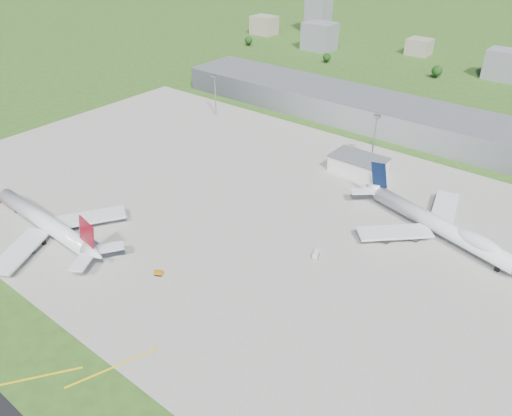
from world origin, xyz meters
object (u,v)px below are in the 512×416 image
Objects in this scene: airliner_red_twin at (48,224)px; airliner_blue_quad at (440,226)px; van_white_near at (316,254)px; tug_yellow at (159,273)px.

airliner_blue_quad is at bearing -140.17° from airliner_red_twin.
airliner_blue_quad reaches higher than van_white_near.
airliner_blue_quad reaches higher than tug_yellow.
van_white_near is at bearing 19.89° from tug_yellow.
airliner_red_twin is 20.58× the size of tug_yellow.
tug_yellow is at bearing -113.00° from airliner_blue_quad.
airliner_blue_quad is 15.61× the size of van_white_near.
tug_yellow is at bearing 120.24° from van_white_near.
airliner_red_twin is at bearing 101.87° from van_white_near.
airliner_red_twin reaches higher than airliner_blue_quad.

